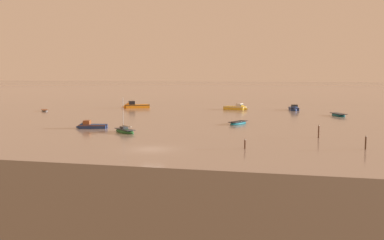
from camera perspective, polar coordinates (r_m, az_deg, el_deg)
name	(u,v)px	position (r m, az deg, el deg)	size (l,w,h in m)	color
ground_plane	(151,149)	(49.70, -5.22, -3.75)	(800.00, 800.00, 0.00)	gray
motorboat_moored_0	(88,126)	(70.00, -13.11, -0.81)	(5.03, 2.64, 1.82)	navy
rowboat_moored_0	(338,115)	(92.21, 18.22, 0.61)	(3.26, 4.99, 0.75)	#197084
motorboat_moored_2	(238,108)	(103.29, 5.95, 1.51)	(6.18, 3.64, 2.22)	gold
motorboat_moored_3	(294,109)	(103.21, 12.94, 1.36)	(2.51, 5.43, 1.99)	navy
motorboat_moored_5	(133,106)	(108.71, -7.55, 1.74)	(7.01, 5.11, 2.54)	orange
rowboat_moored_2	(238,123)	(73.96, 5.93, -0.40)	(3.16, 4.49, 0.68)	#197084
rowboat_moored_3	(45,111)	(103.98, -18.34, 1.16)	(3.08, 3.24, 0.53)	gray
sailboat_moored_0	(125,131)	(63.97, -8.61, -1.40)	(4.47, 4.11, 5.20)	#23602D
mooring_post_near	(366,143)	(52.90, 21.34, -2.75)	(0.22, 0.22, 1.69)	#4A3323
mooring_post_left	(245,144)	(50.10, 6.79, -3.07)	(0.22, 0.22, 1.23)	#4F3323
mooring_post_right	(319,132)	(60.41, 15.90, -1.45)	(0.22, 0.22, 1.87)	#4F3323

